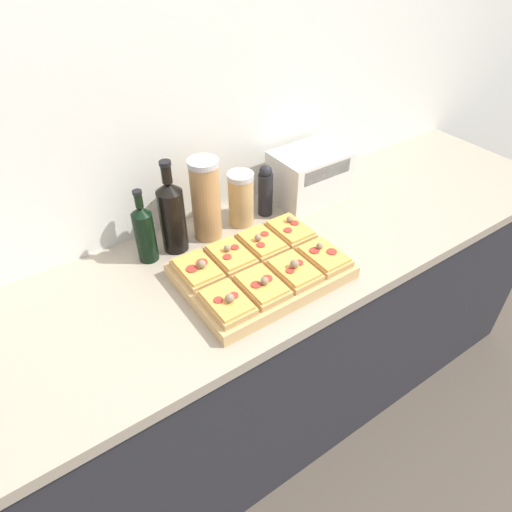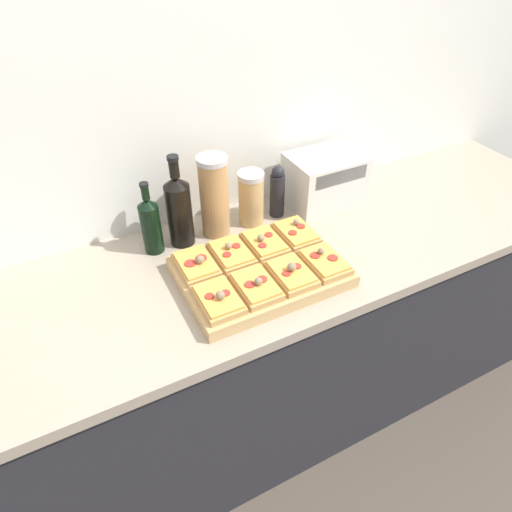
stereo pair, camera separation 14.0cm
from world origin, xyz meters
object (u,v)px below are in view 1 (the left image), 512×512
object	(u,v)px
grain_jar_short	(241,199)
pepper_mill	(265,191)
grain_jar_tall	(206,200)
olive_oil_bottle	(145,232)
wine_bottle	(172,215)
cutting_board	(262,271)
toaster_oven	(309,175)

from	to	relation	value
grain_jar_short	pepper_mill	size ratio (longest dim) A/B	1.01
grain_jar_tall	grain_jar_short	size ratio (longest dim) A/B	1.46
olive_oil_bottle	wine_bottle	bearing A→B (deg)	-0.00
cutting_board	grain_jar_tall	distance (m)	0.31
cutting_board	wine_bottle	size ratio (longest dim) A/B	1.53
wine_bottle	grain_jar_tall	xyz separation A→B (m)	(0.12, 0.00, 0.01)
olive_oil_bottle	toaster_oven	bearing A→B (deg)	-0.07
grain_jar_short	toaster_oven	size ratio (longest dim) A/B	0.68
olive_oil_bottle	pepper_mill	size ratio (longest dim) A/B	1.29
cutting_board	grain_jar_tall	world-z (taller)	grain_jar_tall
cutting_board	grain_jar_tall	size ratio (longest dim) A/B	1.70
cutting_board	pepper_mill	bearing A→B (deg)	52.63
pepper_mill	toaster_oven	distance (m)	0.20
wine_bottle	grain_jar_tall	distance (m)	0.12
grain_jar_tall	toaster_oven	bearing A→B (deg)	-0.11
grain_jar_tall	toaster_oven	xyz separation A→B (m)	(0.44, -0.00, -0.05)
pepper_mill	olive_oil_bottle	bearing A→B (deg)	180.00
grain_jar_short	toaster_oven	world-z (taller)	grain_jar_short
grain_jar_short	pepper_mill	distance (m)	0.10
olive_oil_bottle	wine_bottle	distance (m)	0.10
grain_jar_tall	grain_jar_short	distance (m)	0.14
wine_bottle	pepper_mill	bearing A→B (deg)	0.00
olive_oil_bottle	grain_jar_short	size ratio (longest dim) A/B	1.28
wine_bottle	olive_oil_bottle	bearing A→B (deg)	180.00
cutting_board	grain_jar_short	bearing A→B (deg)	68.63
olive_oil_bottle	grain_jar_short	distance (m)	0.36
pepper_mill	cutting_board	bearing A→B (deg)	-127.37
olive_oil_bottle	pepper_mill	distance (m)	0.46
grain_jar_tall	pepper_mill	bearing A→B (deg)	0.00
wine_bottle	toaster_oven	distance (m)	0.57
toaster_oven	grain_jar_short	bearing A→B (deg)	179.84
grain_jar_short	pepper_mill	bearing A→B (deg)	0.00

